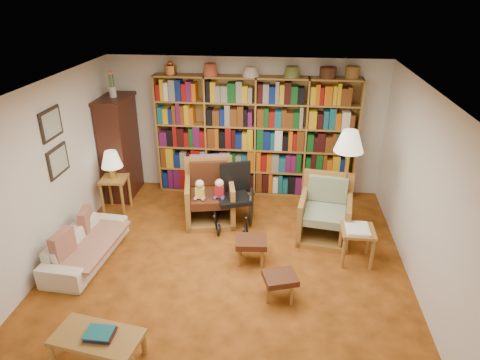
# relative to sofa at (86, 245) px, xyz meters

# --- Properties ---
(floor) EXTENTS (5.00, 5.00, 0.00)m
(floor) POSITION_rel_sofa_xyz_m (2.05, 0.13, -0.23)
(floor) COLOR #AA571A
(floor) RESTS_ON ground
(ceiling) EXTENTS (5.00, 5.00, 0.00)m
(ceiling) POSITION_rel_sofa_xyz_m (2.05, 0.13, 2.27)
(ceiling) COLOR white
(ceiling) RESTS_ON wall_back
(wall_back) EXTENTS (5.00, 0.00, 5.00)m
(wall_back) POSITION_rel_sofa_xyz_m (2.05, 2.63, 1.02)
(wall_back) COLOR silver
(wall_back) RESTS_ON floor
(wall_front) EXTENTS (5.00, 0.00, 5.00)m
(wall_front) POSITION_rel_sofa_xyz_m (2.05, -2.37, 1.02)
(wall_front) COLOR silver
(wall_front) RESTS_ON floor
(wall_left) EXTENTS (0.00, 5.00, 5.00)m
(wall_left) POSITION_rel_sofa_xyz_m (-0.45, 0.13, 1.02)
(wall_left) COLOR silver
(wall_left) RESTS_ON floor
(wall_right) EXTENTS (0.00, 5.00, 5.00)m
(wall_right) POSITION_rel_sofa_xyz_m (4.55, 0.13, 1.02)
(wall_right) COLOR silver
(wall_right) RESTS_ON floor
(bookshelf) EXTENTS (3.60, 0.30, 2.42)m
(bookshelf) POSITION_rel_sofa_xyz_m (2.25, 2.46, 0.94)
(bookshelf) COLOR #A27332
(bookshelf) RESTS_ON floor
(curio_cabinet) EXTENTS (0.50, 0.95, 2.40)m
(curio_cabinet) POSITION_rel_sofa_xyz_m (-0.20, 2.13, 0.73)
(curio_cabinet) COLOR #3D1710
(curio_cabinet) RESTS_ON floor
(framed_pictures) EXTENTS (0.03, 0.52, 0.97)m
(framed_pictures) POSITION_rel_sofa_xyz_m (-0.43, 0.43, 1.40)
(framed_pictures) COLOR black
(framed_pictures) RESTS_ON wall_left
(sofa) EXTENTS (1.60, 0.72, 0.46)m
(sofa) POSITION_rel_sofa_xyz_m (0.00, 0.00, 0.00)
(sofa) COLOR beige
(sofa) RESTS_ON floor
(sofa_throw) EXTENTS (0.81, 1.38, 0.04)m
(sofa_throw) POSITION_rel_sofa_xyz_m (0.05, 0.00, 0.07)
(sofa_throw) COLOR beige
(sofa_throw) RESTS_ON sofa
(cushion_left) EXTENTS (0.17, 0.38, 0.36)m
(cushion_left) POSITION_rel_sofa_xyz_m (-0.13, 0.35, 0.22)
(cushion_left) COLOR maroon
(cushion_left) RESTS_ON sofa
(cushion_right) EXTENTS (0.19, 0.42, 0.40)m
(cushion_right) POSITION_rel_sofa_xyz_m (-0.13, -0.35, 0.22)
(cushion_right) COLOR maroon
(cushion_right) RESTS_ON sofa
(side_table_lamp) EXTENTS (0.47, 0.47, 0.62)m
(side_table_lamp) POSITION_rel_sofa_xyz_m (-0.10, 1.47, 0.24)
(side_table_lamp) COLOR #A27332
(side_table_lamp) RESTS_ON floor
(table_lamp) EXTENTS (0.36, 0.36, 0.49)m
(table_lamp) POSITION_rel_sofa_xyz_m (-0.10, 1.47, 0.72)
(table_lamp) COLOR gold
(table_lamp) RESTS_ON side_table_lamp
(armchair_leather) EXTENTS (0.97, 1.00, 1.02)m
(armchair_leather) POSITION_rel_sofa_xyz_m (1.59, 1.42, 0.19)
(armchair_leather) COLOR #A27332
(armchair_leather) RESTS_ON floor
(armchair_sage) EXTENTS (0.90, 0.92, 0.97)m
(armchair_sage) POSITION_rel_sofa_xyz_m (3.45, 1.06, 0.14)
(armchair_sage) COLOR #A27332
(armchair_sage) RESTS_ON floor
(wheelchair) EXTENTS (0.64, 0.82, 1.03)m
(wheelchair) POSITION_rel_sofa_xyz_m (2.00, 1.26, 0.24)
(wheelchair) COLOR black
(wheelchair) RESTS_ON floor
(floor_lamp) EXTENTS (0.45, 0.45, 1.69)m
(floor_lamp) POSITION_rel_sofa_xyz_m (3.73, 1.22, 1.23)
(floor_lamp) COLOR gold
(floor_lamp) RESTS_ON floor
(side_table_papers) EXTENTS (0.47, 0.47, 0.55)m
(side_table_papers) POSITION_rel_sofa_xyz_m (3.86, 0.38, 0.21)
(side_table_papers) COLOR #A27332
(side_table_papers) RESTS_ON floor
(footstool_a) EXTENTS (0.46, 0.40, 0.37)m
(footstool_a) POSITION_rel_sofa_xyz_m (2.37, 0.20, 0.07)
(footstool_a) COLOR #452212
(footstool_a) RESTS_ON floor
(footstool_b) EXTENTS (0.49, 0.45, 0.34)m
(footstool_b) POSITION_rel_sofa_xyz_m (2.80, -0.54, 0.05)
(footstool_b) COLOR #452212
(footstool_b) RESTS_ON floor
(coffee_table) EXTENTS (0.97, 0.60, 0.44)m
(coffee_table) POSITION_rel_sofa_xyz_m (0.95, -1.79, 0.11)
(coffee_table) COLOR #A27332
(coffee_table) RESTS_ON floor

